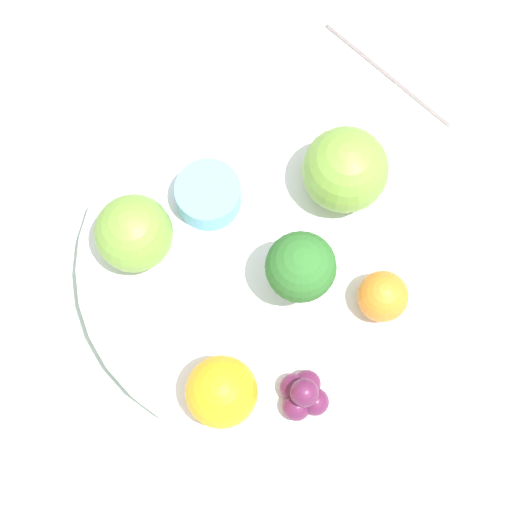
% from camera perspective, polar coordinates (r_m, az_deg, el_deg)
% --- Properties ---
extents(ground_plane, '(6.00, 6.00, 0.00)m').
position_cam_1_polar(ground_plane, '(0.64, 0.00, -1.53)').
color(ground_plane, gray).
extents(table_surface, '(1.20, 1.20, 0.02)m').
position_cam_1_polar(table_surface, '(0.63, 0.00, -1.28)').
color(table_surface, '#B2C6B2').
rests_on(table_surface, ground_plane).
extents(bowl, '(0.25, 0.25, 0.03)m').
position_cam_1_polar(bowl, '(0.61, 0.00, -0.67)').
color(bowl, white).
rests_on(bowl, table_surface).
extents(broccoli, '(0.05, 0.05, 0.06)m').
position_cam_1_polar(broccoli, '(0.55, 2.80, -1.12)').
color(broccoli, '#8CB76B').
rests_on(broccoli, bowl).
extents(apple_red, '(0.05, 0.05, 0.05)m').
position_cam_1_polar(apple_red, '(0.58, -8.15, 1.50)').
color(apple_red, olive).
rests_on(apple_red, bowl).
extents(apple_green, '(0.06, 0.06, 0.06)m').
position_cam_1_polar(apple_green, '(0.59, 5.96, 5.73)').
color(apple_green, olive).
rests_on(apple_green, bowl).
extents(orange_front, '(0.05, 0.05, 0.05)m').
position_cam_1_polar(orange_front, '(0.55, -2.32, -9.04)').
color(orange_front, orange).
rests_on(orange_front, bowl).
extents(orange_back, '(0.03, 0.03, 0.03)m').
position_cam_1_polar(orange_back, '(0.57, 8.45, -2.68)').
color(orange_back, orange).
rests_on(orange_back, bowl).
extents(grape_cluster, '(0.04, 0.04, 0.03)m').
position_cam_1_polar(grape_cluster, '(0.56, 3.17, -9.21)').
color(grape_cluster, '#5B1E42').
rests_on(grape_cluster, bowl).
extents(small_cup, '(0.05, 0.05, 0.02)m').
position_cam_1_polar(small_cup, '(0.60, -3.19, 4.08)').
color(small_cup, '#66B2DB').
rests_on(small_cup, bowl).
extents(napkin, '(0.13, 0.15, 0.01)m').
position_cam_1_polar(napkin, '(0.71, 11.59, 14.41)').
color(napkin, beige).
rests_on(napkin, table_surface).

